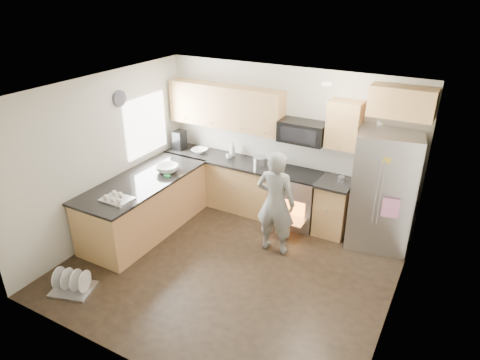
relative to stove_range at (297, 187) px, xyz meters
The scene contains 8 objects.
ground 1.86m from the stove_range, 101.69° to the right, with size 4.50×4.50×0.00m, color black.
room_shell 1.99m from the stove_range, 103.00° to the right, with size 4.54×4.04×2.62m.
back_cabinet_run 0.98m from the stove_range, behind, with size 4.45×0.64×2.50m.
peninsula 2.55m from the stove_range, 145.47° to the right, with size 0.96×2.36×1.04m.
stove_range is the anchor object (origin of this frame).
refrigerator 1.40m from the stove_range, ahead, with size 1.02×0.86×1.87m.
person 0.95m from the stove_range, 88.01° to the right, with size 0.60×0.39×1.65m, color gray.
dish_rack 3.76m from the stove_range, 121.68° to the right, with size 0.64×0.57×0.34m.
Camera 1 is at (2.63, -4.42, 3.87)m, focal length 32.00 mm.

